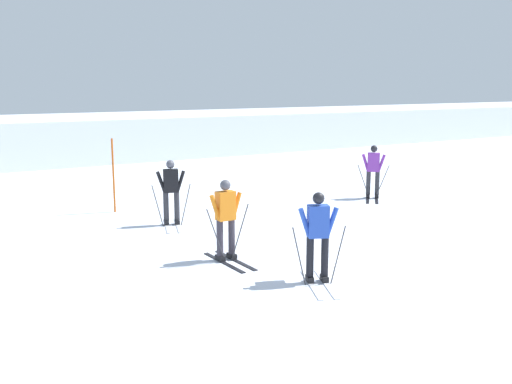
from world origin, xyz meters
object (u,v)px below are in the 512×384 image
skier_purple (373,170)px  trail_marker_pole (113,176)px  skier_blue (318,232)px  skier_black (171,190)px  skier_orange (226,218)px

skier_purple → trail_marker_pole: (-7.76, 2.28, 0.15)m
skier_blue → skier_purple: 8.45m
skier_black → skier_blue: size_ratio=1.00×
skier_black → trail_marker_pole: bearing=109.3°
skier_blue → skier_black: bearing=96.0°
trail_marker_pole → skier_blue: bearing=-80.0°
skier_black → skier_orange: bearing=-93.9°
skier_black → skier_blue: bearing=-84.0°
skier_black → skier_orange: same height
skier_black → skier_purple: same height
skier_black → skier_purple: 6.96m
trail_marker_pole → skier_orange: bearing=-84.4°
skier_purple → skier_orange: size_ratio=1.00×
skier_purple → trail_marker_pole: 8.09m
skier_black → skier_orange: 3.48m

